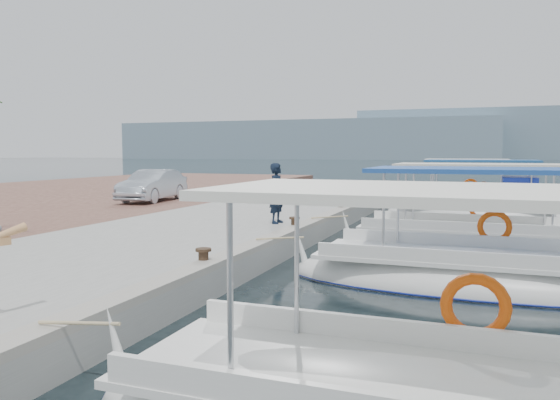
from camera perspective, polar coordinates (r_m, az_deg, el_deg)
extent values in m
plane|color=black|center=(12.93, 0.84, -6.23)|extent=(400.00, 400.00, 0.00)
cube|color=gray|center=(18.57, -2.74, -2.02)|extent=(6.00, 40.00, 0.50)
cube|color=#9B968A|center=(17.64, 5.59, -1.39)|extent=(0.44, 40.00, 0.12)
cube|color=brown|center=(21.03, -15.39, -1.37)|extent=(4.00, 40.00, 0.50)
cube|color=gray|center=(211.97, 2.70, 6.21)|extent=(140.00, 40.00, 14.00)
cube|color=white|center=(4.99, 15.82, -18.40)|extent=(5.43, 1.87, 0.08)
cube|color=white|center=(4.59, 18.36, 0.66)|extent=(3.97, 2.00, 0.08)
cylinder|color=silver|center=(4.34, -5.22, -10.63)|extent=(0.05, 0.05, 1.60)
torus|color=#E9520C|center=(5.81, 19.75, -10.43)|extent=(0.68, 0.12, 0.68)
ellipsoid|color=white|center=(11.02, 19.89, -8.24)|extent=(7.21, 2.42, 1.30)
ellipsoid|color=navy|center=(11.03, 19.88, -8.34)|extent=(7.25, 2.46, 0.22)
cube|color=white|center=(10.92, 19.97, -5.68)|extent=(5.91, 2.08, 0.08)
cube|color=#204CA0|center=(10.75, 21.19, 2.92)|extent=(4.33, 2.22, 0.08)
cylinder|color=silver|center=(10.04, 10.76, -1.76)|extent=(0.05, 0.05, 1.60)
torus|color=#E9520C|center=(11.99, 21.50, -2.62)|extent=(0.68, 0.12, 0.68)
ellipsoid|color=white|center=(15.00, 19.06, -4.74)|extent=(6.71, 2.24, 1.30)
ellipsoid|color=navy|center=(15.01, 19.06, -4.82)|extent=(6.74, 2.28, 0.22)
cube|color=white|center=(14.93, 19.12, -2.85)|extent=(5.50, 1.92, 0.08)
cube|color=silver|center=(14.80, 19.95, 3.44)|extent=(4.03, 2.06, 0.08)
cylinder|color=silver|center=(14.12, 13.00, 0.13)|extent=(0.05, 0.05, 1.60)
torus|color=#E9520C|center=(15.93, 20.33, -0.78)|extent=(0.68, 0.12, 0.68)
ellipsoid|color=white|center=(22.59, 19.70, -1.56)|extent=(6.86, 2.42, 1.30)
ellipsoid|color=navy|center=(22.59, 19.70, -1.61)|extent=(6.89, 2.47, 0.22)
cube|color=white|center=(22.54, 19.74, -0.30)|extent=(5.62, 2.08, 0.08)
cube|color=#1D5292|center=(22.46, 20.30, 3.86)|extent=(4.12, 2.22, 0.08)
cylinder|color=silver|center=(21.65, 15.69, 1.72)|extent=(0.05, 0.05, 1.60)
torus|color=#E9520C|center=(23.65, 20.53, 1.00)|extent=(0.68, 0.12, 0.68)
cube|color=navy|center=(22.54, 23.71, 0.97)|extent=(1.20, 1.69, 1.00)
ellipsoid|color=white|center=(25.24, 18.49, -0.87)|extent=(5.73, 2.07, 1.30)
ellipsoid|color=navy|center=(25.25, 18.49, -0.91)|extent=(5.76, 2.11, 0.22)
cube|color=white|center=(25.20, 18.52, 0.26)|extent=(4.70, 1.78, 0.08)
cube|color=white|center=(25.12, 18.96, 3.98)|extent=(3.44, 1.90, 0.08)
cylinder|color=silver|center=(24.45, 15.50, 2.08)|extent=(0.05, 0.05, 1.60)
torus|color=#E9520C|center=(26.14, 19.28, 1.39)|extent=(0.68, 0.12, 0.68)
cylinder|color=black|center=(9.79, -8.00, -6.04)|extent=(0.18, 0.18, 0.30)
cylinder|color=black|center=(9.77, -8.01, -5.17)|extent=(0.28, 0.28, 0.05)
cylinder|color=black|center=(14.34, 1.52, -2.48)|extent=(0.18, 0.18, 0.30)
cylinder|color=black|center=(14.32, 1.52, -1.89)|extent=(0.28, 0.28, 0.05)
cylinder|color=black|center=(19.11, 6.36, -0.64)|extent=(0.18, 0.18, 0.30)
cylinder|color=black|center=(19.09, 6.37, -0.19)|extent=(0.28, 0.28, 0.05)
cylinder|color=black|center=(23.97, 9.25, 0.47)|extent=(0.18, 0.18, 0.30)
cylinder|color=black|center=(23.96, 9.26, 0.83)|extent=(0.28, 0.28, 0.05)
imported|color=black|center=(15.48, -0.28, 0.71)|extent=(0.44, 0.64, 1.72)
imported|color=silver|center=(23.19, -13.16, 1.50)|extent=(1.81, 4.09, 1.30)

